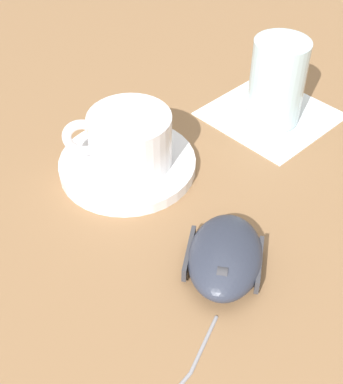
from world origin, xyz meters
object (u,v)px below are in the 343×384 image
at_px(coffee_cup, 128,139).
at_px(drinking_glass, 277,82).
at_px(computer_mouse, 225,256).
at_px(saucer, 128,164).

bearing_deg(coffee_cup, drinking_glass, 151.27).
bearing_deg(coffee_cup, computer_mouse, 66.27).
bearing_deg(drinking_glass, saucer, -29.34).
xyz_separation_m(saucer, drinking_glass, (-0.17, 0.09, 0.05)).
distance_m(saucer, coffee_cup, 0.04).
bearing_deg(drinking_glass, computer_mouse, 14.24).
distance_m(computer_mouse, drinking_glass, 0.24).
relative_size(saucer, drinking_glass, 1.47).
height_order(saucer, coffee_cup, coffee_cup).
bearing_deg(coffee_cup, saucer, -73.64).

